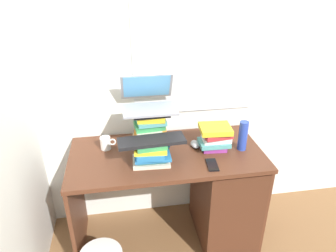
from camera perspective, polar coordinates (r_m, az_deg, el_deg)
name	(u,v)px	position (r m, az deg, el deg)	size (l,w,h in m)	color
ground_plane	(167,235)	(2.61, -0.22, -19.52)	(6.00, 6.00, 0.00)	brown
wall_back	(159,63)	(2.24, -1.72, 11.57)	(6.00, 0.06, 2.60)	silver
wall_left	(5,87)	(1.98, -27.86, 6.34)	(0.05, 6.00, 2.60)	silver
desk	(211,191)	(2.37, 7.97, -11.76)	(1.31, 0.64, 0.77)	#4C2819
book_stack_tall	(150,130)	(2.09, -3.26, -0.73)	(0.25, 0.19, 0.29)	black
book_stack_keyboard_riser	(151,153)	(1.97, -3.17, -4.94)	(0.25, 0.20, 0.16)	beige
book_stack_side	(215,137)	(2.15, 8.72, -1.99)	(0.22, 0.19, 0.17)	#8C338C
laptop	(148,100)	(2.07, -3.64, 4.87)	(0.35, 0.32, 0.21)	gray
keyboard	(152,141)	(1.93, -3.05, -2.72)	(0.42, 0.14, 0.02)	black
computer_mouse	(195,144)	(2.19, 5.01, -3.37)	(0.06, 0.10, 0.04)	#A5A8AD
mug	(106,143)	(2.18, -11.39, -3.10)	(0.11, 0.07, 0.09)	white
water_bottle	(243,136)	(2.17, 13.64, -1.76)	(0.06, 0.06, 0.21)	#263FA5
cell_phone	(212,165)	(2.01, 8.14, -7.09)	(0.07, 0.14, 0.01)	black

